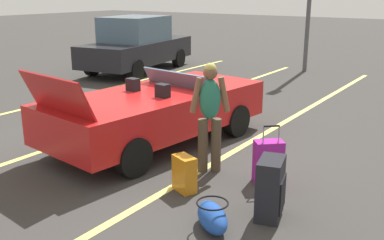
{
  "coord_description": "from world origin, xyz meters",
  "views": [
    {
      "loc": [
        -5.9,
        -4.84,
        2.64
      ],
      "look_at": [
        -0.55,
        -1.14,
        0.75
      ],
      "focal_mm": 41.83,
      "sensor_mm": 36.0,
      "label": 1
    }
  ],
  "objects_px": {
    "convertible_car": "(165,109)",
    "suitcase_small_carryon": "(184,174)",
    "suitcase_large_black": "(271,188)",
    "traveler_person": "(210,112)",
    "suitcase_medium_bright": "(268,162)",
    "duffel_bag": "(212,217)",
    "parked_sedan_near": "(137,45)"
  },
  "relations": [
    {
      "from": "duffel_bag",
      "to": "suitcase_large_black",
      "type": "bearing_deg",
      "value": -32.15
    },
    {
      "from": "suitcase_small_carryon",
      "to": "traveler_person",
      "type": "distance_m",
      "value": 1.04
    },
    {
      "from": "suitcase_small_carryon",
      "to": "suitcase_large_black",
      "type": "bearing_deg",
      "value": 112.15
    },
    {
      "from": "suitcase_medium_bright",
      "to": "suitcase_large_black",
      "type": "bearing_deg",
      "value": 164.12
    },
    {
      "from": "duffel_bag",
      "to": "suitcase_small_carryon",
      "type": "bearing_deg",
      "value": 52.7
    },
    {
      "from": "suitcase_large_black",
      "to": "traveler_person",
      "type": "bearing_deg",
      "value": 135.11
    },
    {
      "from": "parked_sedan_near",
      "to": "suitcase_medium_bright",
      "type": "bearing_deg",
      "value": -136.13
    },
    {
      "from": "suitcase_large_black",
      "to": "traveler_person",
      "type": "height_order",
      "value": "traveler_person"
    },
    {
      "from": "suitcase_large_black",
      "to": "duffel_bag",
      "type": "height_order",
      "value": "suitcase_large_black"
    },
    {
      "from": "duffel_bag",
      "to": "parked_sedan_near",
      "type": "xyz_separation_m",
      "value": [
        7.4,
        7.64,
        0.73
      ]
    },
    {
      "from": "parked_sedan_near",
      "to": "convertible_car",
      "type": "bearing_deg",
      "value": -143.35
    },
    {
      "from": "suitcase_large_black",
      "to": "suitcase_medium_bright",
      "type": "xyz_separation_m",
      "value": [
        0.91,
        0.46,
        -0.06
      ]
    },
    {
      "from": "traveler_person",
      "to": "suitcase_large_black",
      "type": "bearing_deg",
      "value": -162.04
    },
    {
      "from": "suitcase_large_black",
      "to": "parked_sedan_near",
      "type": "xyz_separation_m",
      "value": [
        6.75,
        8.05,
        0.52
      ]
    },
    {
      "from": "suitcase_large_black",
      "to": "traveler_person",
      "type": "xyz_separation_m",
      "value": [
        0.78,
        1.36,
        0.56
      ]
    },
    {
      "from": "convertible_car",
      "to": "suitcase_large_black",
      "type": "bearing_deg",
      "value": -111.85
    },
    {
      "from": "suitcase_medium_bright",
      "to": "convertible_car",
      "type": "bearing_deg",
      "value": 32.19
    },
    {
      "from": "suitcase_large_black",
      "to": "suitcase_medium_bright",
      "type": "distance_m",
      "value": 1.02
    },
    {
      "from": "duffel_bag",
      "to": "parked_sedan_near",
      "type": "height_order",
      "value": "parked_sedan_near"
    },
    {
      "from": "convertible_car",
      "to": "duffel_bag",
      "type": "relative_size",
      "value": 6.38
    },
    {
      "from": "suitcase_medium_bright",
      "to": "duffel_bag",
      "type": "distance_m",
      "value": 1.57
    },
    {
      "from": "suitcase_medium_bright",
      "to": "suitcase_small_carryon",
      "type": "height_order",
      "value": "suitcase_medium_bright"
    },
    {
      "from": "suitcase_small_carryon",
      "to": "traveler_person",
      "type": "xyz_separation_m",
      "value": [
        0.78,
        0.1,
        0.68
      ]
    },
    {
      "from": "suitcase_medium_bright",
      "to": "duffel_bag",
      "type": "relative_size",
      "value": 1.28
    },
    {
      "from": "suitcase_medium_bright",
      "to": "traveler_person",
      "type": "height_order",
      "value": "traveler_person"
    },
    {
      "from": "convertible_car",
      "to": "duffel_bag",
      "type": "distance_m",
      "value": 3.28
    },
    {
      "from": "suitcase_small_carryon",
      "to": "duffel_bag",
      "type": "xyz_separation_m",
      "value": [
        -0.65,
        -0.86,
        -0.09
      ]
    },
    {
      "from": "convertible_car",
      "to": "traveler_person",
      "type": "relative_size",
      "value": 2.63
    },
    {
      "from": "suitcase_large_black",
      "to": "parked_sedan_near",
      "type": "distance_m",
      "value": 10.52
    },
    {
      "from": "suitcase_small_carryon",
      "to": "parked_sedan_near",
      "type": "height_order",
      "value": "parked_sedan_near"
    },
    {
      "from": "parked_sedan_near",
      "to": "traveler_person",
      "type": "bearing_deg",
      "value": -140.3
    },
    {
      "from": "convertible_car",
      "to": "suitcase_small_carryon",
      "type": "bearing_deg",
      "value": -128.08
    }
  ]
}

